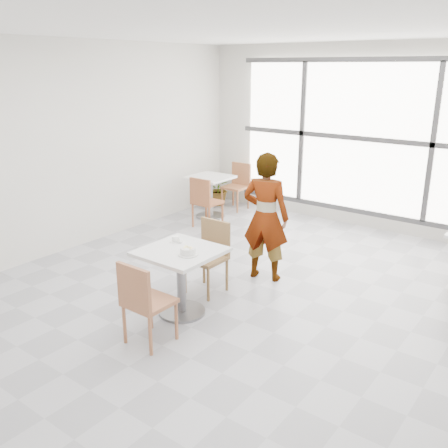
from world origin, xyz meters
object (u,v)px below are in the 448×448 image
Objects in this scene: oatmeal_bowl at (188,251)px; coffee_cup at (176,239)px; chair_near at (143,299)px; person at (266,217)px; main_table at (181,269)px; chair_far at (210,251)px; bg_chair_left_far at (238,183)px; plant_left at (219,189)px; bg_table_left at (210,191)px; bg_chair_left_near at (204,199)px.

coffee_cup is at bearing 149.93° from oatmeal_bowl.
chair_near is 0.53× the size of person.
main_table is 0.68m from chair_far.
coffee_cup is at bearing 57.87° from person.
oatmeal_bowl is at bearing -61.14° from bg_chair_left_far.
coffee_cup is at bearing -58.77° from plant_left.
chair_near reaches higher than plant_left.
chair_far is 1.34× the size of plant_left.
bg_table_left is (-1.82, 2.88, -0.29)m from coffee_cup.
oatmeal_bowl is 0.28× the size of bg_table_left.
chair_far is at bearing -78.70° from chair_near.
bg_chair_left_far reaches higher than coffee_cup.
bg_chair_left_near is (-1.50, 2.32, -0.28)m from coffee_cup.
bg_chair_left_near is at bearing 124.56° from main_table.
chair_near is 4.33m from bg_table_left.
oatmeal_bowl is 3.16m from bg_chair_left_near.
oatmeal_bowl is at bearing 75.06° from person.
bg_chair_left_near is 1.00× the size of bg_chair_left_far.
bg_chair_left_far is at bearing -64.90° from chair_near.
main_table is at bearing -62.66° from bg_chair_left_far.
coffee_cup is (-0.21, 0.15, 0.26)m from main_table.
coffee_cup is 4.24m from plant_left.
chair_far is at bearing 131.06° from bg_chair_left_near.
chair_far is at bearing 80.81° from coffee_cup.
coffee_cup is at bearing 122.82° from bg_chair_left_near.
chair_far reaches higher than main_table.
coffee_cup is at bearing -64.28° from bg_chair_left_far.
bg_table_left is at bearing -95.40° from bg_chair_left_far.
chair_far is (-0.13, 0.66, -0.02)m from main_table.
main_table is 0.72m from chair_near.
main_table is 0.92× the size of chair_far.
person is at bearing -42.66° from plant_left.
bg_chair_left_far is (-1.83, 3.13, 0.00)m from chair_far.
person is (0.05, 1.42, 0.03)m from oatmeal_bowl.
main_table is 0.49× the size of person.
plant_left is at bearing 123.79° from oatmeal_bowl.
main_table is at bearing -56.19° from bg_table_left.
bg_chair_left_far is at bearing 115.72° from coffee_cup.
oatmeal_bowl is at bearing -68.23° from chair_far.
chair_far is at bearing -51.22° from bg_table_left.
bg_chair_left_far reaches higher than oatmeal_bowl.
chair_far is at bearing -59.63° from bg_chair_left_far.
chair_near is 1.34× the size of plant_left.
main_table is at bearing 68.22° from person.
bg_table_left is 0.76m from bg_chair_left_far.
person reaches higher than plant_left.
chair_far is at bearing 100.79° from main_table.
bg_table_left is at bearing 125.34° from oatmeal_bowl.
bg_chair_left_near is at bearing 131.06° from chair_far.
bg_chair_left_far is (-0.25, 1.32, 0.00)m from bg_chair_left_near.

